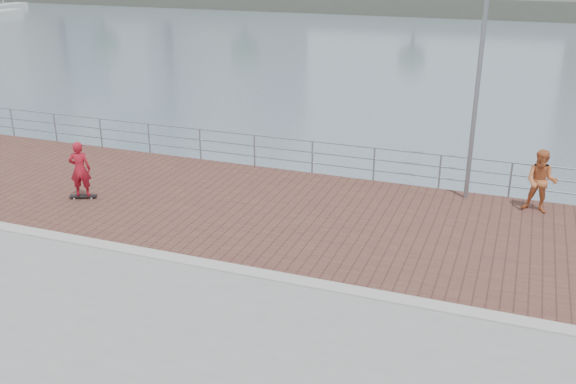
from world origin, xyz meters
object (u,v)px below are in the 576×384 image
(street_lamp, at_px, (481,40))
(bystander, at_px, (541,181))
(guardrail, at_px, (343,157))
(skateboarder, at_px, (80,169))

(street_lamp, xyz_separation_m, bystander, (1.99, 0.12, -3.78))
(bystander, bearing_deg, guardrail, -179.38)
(guardrail, distance_m, street_lamp, 5.71)
(skateboarder, bearing_deg, guardrail, -169.38)
(guardrail, bearing_deg, bystander, -8.29)
(skateboarder, bearing_deg, bystander, 172.60)
(skateboarder, bearing_deg, street_lamp, 174.86)
(street_lamp, relative_size, skateboarder, 3.98)
(street_lamp, bearing_deg, guardrail, 166.01)
(street_lamp, bearing_deg, bystander, 3.41)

